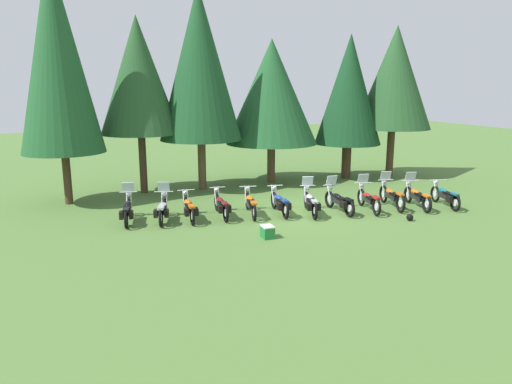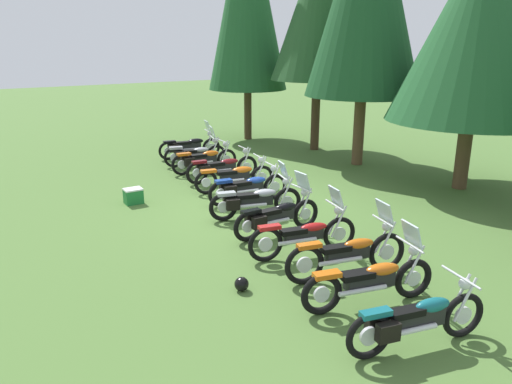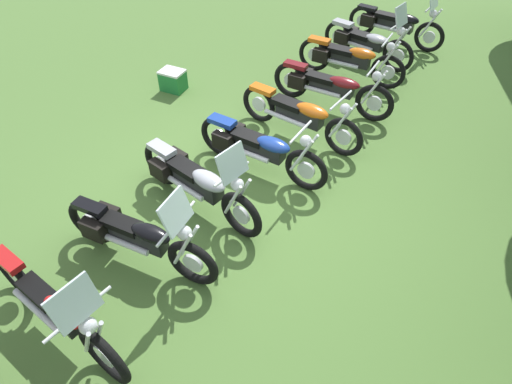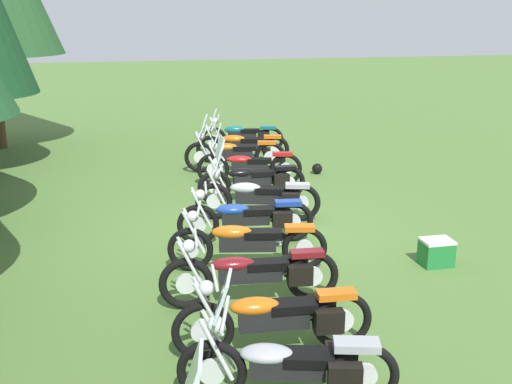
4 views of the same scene
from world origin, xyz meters
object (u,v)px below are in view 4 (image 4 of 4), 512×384
Objects in this scene: motorcycle_5 at (248,217)px; motorcycle_4 at (246,242)px; motorcycle_7 at (253,179)px; motorcycle_8 at (248,165)px; motorcycle_3 at (254,273)px; picnic_cooler at (436,252)px; motorcycle_9 at (233,153)px; motorcycle_1 at (291,364)px; motorcycle_11 at (244,136)px; motorcycle_2 at (278,317)px; motorcycle_6 at (259,196)px; dropped_helmet at (317,169)px; motorcycle_10 at (241,145)px.

motorcycle_4 is at bearing 83.13° from motorcycle_5.
motorcycle_5 is at bearing 75.69° from motorcycle_7.
motorcycle_8 is at bearing -96.47° from motorcycle_7.
motorcycle_3 reaches higher than picnic_cooler.
picnic_cooler is (-6.23, -1.95, -0.27)m from motorcycle_9.
motorcycle_1 is 0.93× the size of motorcycle_5.
motorcycle_5 is at bearing 91.29° from motorcycle_11.
motorcycle_7 is at bearing -95.82° from motorcycle_2.
motorcycle_11 is at bearing 8.56° from picnic_cooler.
motorcycle_1 is at bearing 95.90° from motorcycle_6.
picnic_cooler is (-0.45, -2.86, -0.25)m from motorcycle_4.
motorcycle_1 is at bearing 91.74° from motorcycle_3.
motorcycle_8 is at bearing -95.27° from motorcycle_2.
picnic_cooler is at bearing 110.93° from motorcycle_11.
motorcycle_3 is 6.98m from motorcycle_9.
motorcycle_4 is at bearing 81.05° from picnic_cooler.
motorcycle_11 is (7.91, -1.61, -0.00)m from motorcycle_4.
picnic_cooler is (1.91, -3.00, -0.25)m from motorcycle_2.
motorcycle_8 is at bearing -96.34° from motorcycle_3.
motorcycle_6 is 0.98× the size of motorcycle_8.
motorcycle_3 is at bearing 102.63° from picnic_cooler.
dropped_helmet is at bearing -149.85° from motorcycle_8.
motorcycle_10 is (7.86, -1.43, 0.02)m from motorcycle_3.
motorcycle_2 is 9.05× the size of dropped_helmet.
motorcycle_2 is 1.24m from motorcycle_3.
motorcycle_7 is 1.00× the size of motorcycle_11.
picnic_cooler is (-2.66, -2.16, -0.26)m from motorcycle_6.
motorcycle_3 is 0.99× the size of motorcycle_9.
motorcycle_11 is (2.14, -0.70, -0.03)m from motorcycle_9.
motorcycle_11 is (10.27, -1.75, -0.00)m from motorcycle_2.
motorcycle_7 is at bearing -93.12° from motorcycle_4.
motorcycle_3 is 1.05× the size of motorcycle_6.
motorcycle_5 is at bearing 95.00° from motorcycle_9.
motorcycle_6 reaches higher than motorcycle_4.
motorcycle_2 is 0.96× the size of motorcycle_3.
motorcycle_6 reaches higher than dropped_helmet.
motorcycle_5 is 2.36m from motorcycle_7.
picnic_cooler is at bearing 155.97° from motorcycle_5.
motorcycle_8 is 3.35m from motorcycle_11.
motorcycle_7 is at bearing 96.20° from motorcycle_10.
dropped_helmet is at bearing 126.71° from motorcycle_11.
motorcycle_1 reaches higher than motorcycle_11.
motorcycle_9 is 6.53m from picnic_cooler.
motorcycle_7 is at bearing -97.64° from motorcycle_5.
motorcycle_7 is (1.18, -0.16, -0.01)m from motorcycle_6.
motorcycle_2 is at bearing 80.37° from motorcycle_7.
motorcycle_8 is at bearing 20.09° from picnic_cooler.
motorcycle_2 is 2.37m from motorcycle_4.
motorcycle_3 is at bearing 154.89° from dropped_helmet.
motorcycle_3 is 1.06× the size of motorcycle_11.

